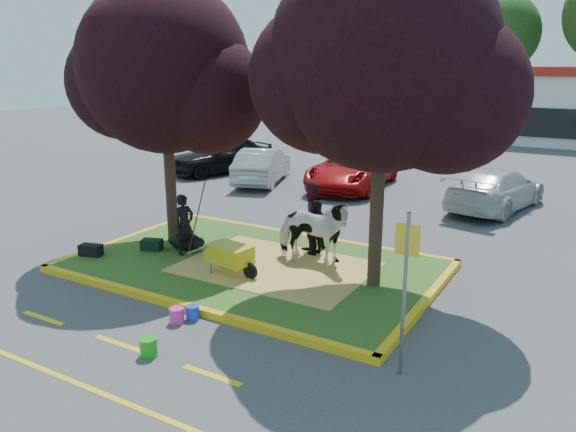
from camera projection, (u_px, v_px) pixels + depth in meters
The scene contains 31 objects.
ground at pixel (254, 269), 13.14m from camera, with size 90.00×90.00×0.00m, color #424244.
median_island at pixel (254, 266), 13.12m from camera, with size 8.00×5.00×0.15m, color #315A1C.
curb_near at pixel (181, 306), 10.97m from camera, with size 8.30×0.16×0.15m, color yellow.
curb_far at pixel (306, 237), 15.27m from camera, with size 8.30×0.16×0.15m, color yellow.
curb_left at pixel (128, 239), 15.10m from camera, with size 0.16×5.30×0.15m, color yellow.
curb_right at pixel (425, 302), 11.15m from camera, with size 0.16×5.30×0.15m, color yellow.
straw_bedding at pixel (276, 267), 12.81m from camera, with size 4.20×3.00×0.01m, color #DEBB5B.
tree_purple_left at pixel (164, 75), 13.65m from camera, with size 5.06×4.20×6.51m.
tree_purple_right at pixel (383, 68), 10.67m from camera, with size 5.30×4.40×6.82m.
fire_lane_stripe_a at pixel (43, 318), 10.61m from camera, with size 1.10×0.12×0.01m, color yellow.
fire_lane_stripe_b at pixel (119, 344), 9.64m from camera, with size 1.10×0.12×0.01m, color yellow.
fire_lane_stripe_c at pixel (212, 375), 8.68m from camera, with size 1.10×0.12×0.01m, color yellow.
fire_lane_long at pixel (61, 377), 8.64m from camera, with size 6.00×0.10×0.01m, color yellow.
retail_building at pixel (529, 102), 34.90m from camera, with size 20.40×8.40×4.40m.
treeline at pixel (545, 19), 41.83m from camera, with size 46.58×7.80×14.63m.
cow at pixel (312, 231), 12.92m from camera, with size 0.82×1.81×1.52m, color white.
calf at pixel (185, 241), 14.00m from camera, with size 1.00×0.57×0.43m, color black.
handler at pixel (185, 225), 13.54m from camera, with size 0.54×0.35×1.48m, color black.
visitor_a at pixel (311, 216), 13.85m from camera, with size 0.84×0.65×1.73m, color #40121E.
visitor_b at pixel (316, 228), 13.48m from camera, with size 0.80×0.33×1.37m, color black.
wheelbarrow at pixel (230, 254), 12.27m from camera, with size 1.79×0.73×0.67m.
gear_bag_dark at pixel (91, 250), 13.57m from camera, with size 0.53×0.29×0.27m, color black.
gear_bag_green at pixel (152, 245), 13.97m from camera, with size 0.50×0.31×0.27m, color black.
sign_post at pixel (405, 277), 8.28m from camera, with size 0.37×0.06×2.61m.
bucket_green at pixel (149, 347), 9.23m from camera, with size 0.29×0.29×0.31m, color #1AA719.
bucket_pink at pixel (177, 315), 10.39m from camera, with size 0.27×0.27×0.29m, color #E5339F.
bucket_blue at pixel (193, 312), 10.55m from camera, with size 0.25×0.25×0.27m, color blue.
car_black at pixel (222, 155), 24.29m from camera, with size 1.87×4.65×1.58m, color black.
car_silver at pixel (262, 165), 22.29m from camera, with size 1.47×4.23×1.39m, color #A2A5AA.
car_red at pixel (353, 169), 21.41m from camera, with size 2.44×5.29×1.47m, color #A70D0F.
car_white at pixel (496, 188), 18.29m from camera, with size 1.93×4.75×1.38m, color silver.
Camera 1 is at (6.89, -10.27, 4.69)m, focal length 35.00 mm.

